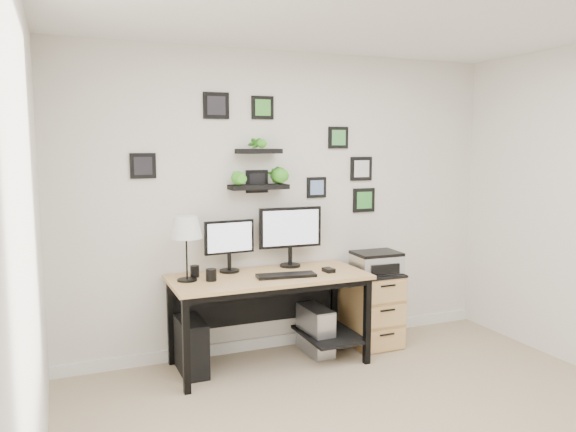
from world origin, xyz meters
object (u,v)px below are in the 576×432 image
printer (377,262)px  mug (211,275)px  desk (271,289)px  table_lamp (186,229)px  monitor_right (290,232)px  file_cabinet (372,308)px  pc_tower_grey (316,330)px  pc_tower_black (191,346)px  monitor_left (229,242)px

printer → mug: bearing=-177.3°
desk → table_lamp: size_ratio=3.13×
monitor_right → table_lamp: (-0.94, -0.16, 0.10)m
mug → table_lamp: bearing=157.1°
mug → file_cabinet: mug is taller
mug → pc_tower_grey: bearing=4.7°
pc_tower_black → pc_tower_grey: pc_tower_black is taller
desk → pc_tower_grey: bearing=4.6°
table_lamp → monitor_right: bearing=9.9°
monitor_left → pc_tower_black: monitor_left is taller
file_cabinet → monitor_left: bearing=174.0°
desk → printer: 1.03m
printer → desk: bearing=-178.3°
pc_tower_black → table_lamp: bearing=-171.1°
monitor_left → table_lamp: bearing=-157.2°
file_cabinet → printer: printer is taller
monitor_left → pc_tower_black: (-0.37, -0.16, -0.79)m
monitor_right → printer: 0.84m
monitor_left → mug: 0.38m
table_lamp → monitor_left: bearing=22.8°
monitor_left → pc_tower_black: bearing=-156.5°
monitor_left → monitor_right: monitor_right is taller
monitor_right → mug: bearing=-162.8°
pc_tower_black → pc_tower_grey: (1.09, 0.00, -0.01)m
monitor_left → printer: monitor_left is taller
monitor_left → file_cabinet: (1.29, -0.14, -0.67)m
monitor_left → file_cabinet: 1.46m
monitor_left → pc_tower_grey: size_ratio=1.03×
pc_tower_grey → file_cabinet: 0.59m
desk → mug: (-0.52, -0.04, 0.17)m
table_lamp → file_cabinet: bearing=1.0°
monitor_left → mug: monitor_left is taller
monitor_right → file_cabinet: size_ratio=0.84×
file_cabinet → monitor_right: bearing=169.6°
file_cabinet → desk: bearing=-176.6°
monitor_right → table_lamp: bearing=-170.1°
printer → pc_tower_grey: bearing=179.6°
desk → mug: size_ratio=16.93×
monitor_right → pc_tower_black: 1.26m
table_lamp → mug: 0.41m
table_lamp → file_cabinet: (1.68, 0.03, -0.82)m
pc_tower_black → mug: bearing=-27.5°
monitor_right → pc_tower_grey: 0.89m
table_lamp → pc_tower_black: size_ratio=1.18×
pc_tower_grey → monitor_right: bearing=136.8°
table_lamp → printer: 1.75m
monitor_left → pc_tower_black: size_ratio=1.01×
desk → table_lamp: bearing=177.5°
monitor_left → file_cabinet: monitor_left is taller
file_cabinet → printer: bearing=-49.3°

